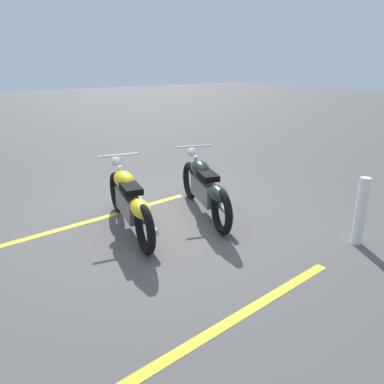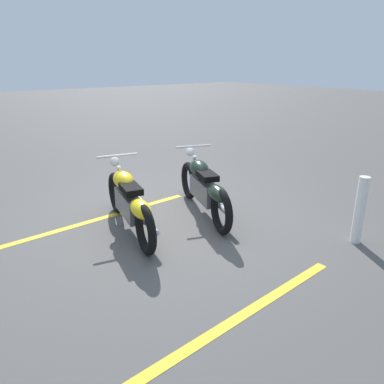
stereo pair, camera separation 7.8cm
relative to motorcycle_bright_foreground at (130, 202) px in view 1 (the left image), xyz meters
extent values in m
plane|color=#514F4C|center=(-0.11, 0.64, -0.46)|extent=(60.00, 60.00, 0.00)
torus|color=black|center=(-0.82, 0.19, -0.13)|extent=(0.68, 0.26, 0.67)
torus|color=black|center=(0.70, -0.17, -0.13)|extent=(0.68, 0.26, 0.67)
cube|color=#59595E|center=(-0.01, 0.00, -0.04)|extent=(0.87, 0.41, 0.32)
ellipsoid|color=yellow|center=(-0.27, 0.06, 0.26)|extent=(0.57, 0.39, 0.24)
ellipsoid|color=yellow|center=(0.55, -0.13, 0.10)|extent=(0.60, 0.36, 0.22)
cube|color=black|center=(0.12, -0.03, 0.24)|extent=(0.48, 0.34, 0.09)
cylinder|color=silver|center=(-0.59, 0.14, 0.13)|extent=(0.27, 0.12, 0.56)
cylinder|color=silver|center=(-0.54, 0.13, 0.56)|extent=(0.18, 0.61, 0.04)
sphere|color=silver|center=(-0.74, 0.17, 0.42)|extent=(0.15, 0.15, 0.15)
cylinder|color=silver|center=(0.41, 0.04, -0.20)|extent=(0.70, 0.25, 0.09)
torus|color=black|center=(-0.61, 1.54, -0.13)|extent=(0.67, 0.33, 0.67)
torus|color=black|center=(0.85, 1.00, -0.13)|extent=(0.67, 0.33, 0.67)
cube|color=#59595E|center=(0.17, 1.25, -0.04)|extent=(0.86, 0.50, 0.32)
ellipsoid|color=black|center=(-0.08, 1.35, 0.26)|extent=(0.58, 0.44, 0.24)
ellipsoid|color=black|center=(0.70, 1.06, 0.10)|extent=(0.61, 0.42, 0.22)
cube|color=black|center=(0.29, 1.21, 0.24)|extent=(0.50, 0.38, 0.09)
cylinder|color=silver|center=(-0.39, 1.46, 0.13)|extent=(0.27, 0.15, 0.56)
cylinder|color=silver|center=(-0.35, 1.44, 0.56)|extent=(0.25, 0.59, 0.04)
sphere|color=silver|center=(-0.53, 1.51, 0.42)|extent=(0.15, 0.15, 0.15)
cylinder|color=silver|center=(0.59, 1.25, -0.20)|extent=(0.69, 0.33, 0.09)
cylinder|color=white|center=(2.21, 2.27, 0.01)|extent=(0.14, 0.14, 0.94)
cube|color=yellow|center=(-0.72, -0.12, -0.46)|extent=(0.29, 3.20, 0.01)
cube|color=yellow|center=(2.38, -0.23, -0.46)|extent=(0.29, 3.20, 0.01)
camera|label=1|loc=(4.53, -2.31, 1.90)|focal=34.93mm
camera|label=2|loc=(4.48, -2.37, 1.90)|focal=34.93mm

